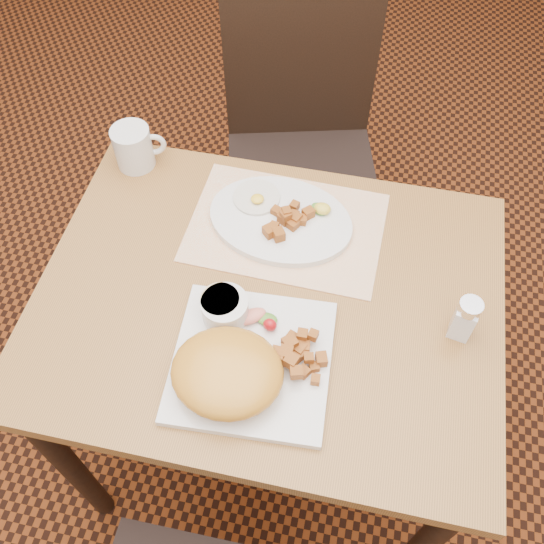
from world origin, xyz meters
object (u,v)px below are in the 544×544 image
(chair_far, at_px, (301,137))
(plate_oval, at_px, (280,220))
(table, at_px, (268,323))
(plate_square, at_px, (252,361))
(coffee_mug, at_px, (134,147))
(salt_shaker, at_px, (465,318))

(chair_far, xyz_separation_m, plate_oval, (0.04, -0.49, 0.22))
(table, bearing_deg, plate_square, -89.14)
(plate_oval, bearing_deg, coffee_mug, 163.31)
(chair_far, relative_size, salt_shaker, 9.70)
(plate_oval, relative_size, salt_shaker, 3.05)
(chair_far, bearing_deg, salt_shaker, 106.51)
(coffee_mug, bearing_deg, salt_shaker, -21.88)
(chair_far, distance_m, salt_shaker, 0.84)
(coffee_mug, bearing_deg, plate_oval, -16.69)
(plate_oval, bearing_deg, chair_far, 94.47)
(table, xyz_separation_m, plate_oval, (-0.01, 0.18, 0.12))
(plate_square, distance_m, plate_oval, 0.33)
(table, distance_m, salt_shaker, 0.40)
(coffee_mug, bearing_deg, plate_square, -49.77)
(plate_square, relative_size, plate_oval, 0.92)
(plate_square, bearing_deg, coffee_mug, 130.23)
(chair_far, distance_m, plate_oval, 0.54)
(table, distance_m, plate_square, 0.19)
(table, distance_m, plate_oval, 0.22)
(table, xyz_separation_m, salt_shaker, (0.36, -0.01, 0.16))
(salt_shaker, bearing_deg, coffee_mug, 158.12)
(table, bearing_deg, plate_oval, 94.06)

